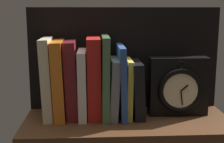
% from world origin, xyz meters
% --- Properties ---
extents(ground_plane, '(0.64, 0.27, 0.03)m').
position_xyz_m(ground_plane, '(0.00, 0.00, -0.01)').
color(ground_plane, '#4C2D19').
extents(back_panel, '(0.64, 0.01, 0.34)m').
position_xyz_m(back_panel, '(0.00, 0.13, 0.17)').
color(back_panel, black).
rests_on(back_panel, ground_plane).
extents(book_cream_twain, '(0.04, 0.14, 0.25)m').
position_xyz_m(book_cream_twain, '(-0.24, 0.04, 0.12)').
color(book_cream_twain, beige).
rests_on(book_cream_twain, ground_plane).
extents(book_orange_pandolfini, '(0.04, 0.15, 0.24)m').
position_xyz_m(book_orange_pandolfini, '(-0.21, 0.04, 0.12)').
color(book_orange_pandolfini, orange).
rests_on(book_orange_pandolfini, ground_plane).
extents(book_maroon_dawkins, '(0.05, 0.12, 0.24)m').
position_xyz_m(book_maroon_dawkins, '(-0.17, 0.04, 0.12)').
color(book_maroon_dawkins, maroon).
rests_on(book_maroon_dawkins, ground_plane).
extents(book_white_catcher, '(0.03, 0.15, 0.21)m').
position_xyz_m(book_white_catcher, '(-0.14, 0.04, 0.11)').
color(book_white_catcher, silver).
rests_on(book_white_catcher, ground_plane).
extents(book_red_requiem, '(0.04, 0.13, 0.25)m').
position_xyz_m(book_red_requiem, '(-0.10, 0.04, 0.12)').
color(book_red_requiem, red).
rests_on(book_red_requiem, ground_plane).
extents(book_green_romantic, '(0.02, 0.17, 0.25)m').
position_xyz_m(book_green_romantic, '(-0.07, 0.04, 0.13)').
color(book_green_romantic, '#476B44').
rests_on(book_green_romantic, ground_plane).
extents(book_gray_chess, '(0.04, 0.15, 0.18)m').
position_xyz_m(book_gray_chess, '(-0.04, 0.04, 0.09)').
color(book_gray_chess, gray).
rests_on(book_gray_chess, ground_plane).
extents(book_blue_modern, '(0.03, 0.17, 0.23)m').
position_xyz_m(book_blue_modern, '(-0.02, 0.04, 0.11)').
color(book_blue_modern, '#2D4C8E').
rests_on(book_blue_modern, ground_plane).
extents(book_yellow_seinlanguage, '(0.02, 0.13, 0.18)m').
position_xyz_m(book_yellow_seinlanguage, '(0.01, 0.04, 0.09)').
color(book_yellow_seinlanguage, gold).
rests_on(book_yellow_seinlanguage, ground_plane).
extents(book_black_skeptic, '(0.04, 0.14, 0.18)m').
position_xyz_m(book_black_skeptic, '(0.03, 0.04, 0.09)').
color(book_black_skeptic, black).
rests_on(book_black_skeptic, ground_plane).
extents(framed_clock, '(0.19, 0.07, 0.19)m').
position_xyz_m(framed_clock, '(0.17, 0.04, 0.09)').
color(framed_clock, black).
rests_on(framed_clock, ground_plane).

